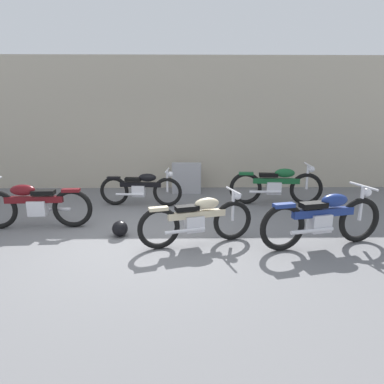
{
  "coord_description": "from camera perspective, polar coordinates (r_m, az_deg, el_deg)",
  "views": [
    {
      "loc": [
        0.88,
        -5.45,
        2.16
      ],
      "look_at": [
        0.98,
        1.13,
        0.55
      ],
      "focal_mm": 31.26,
      "sensor_mm": 36.0,
      "label": 1
    }
  ],
  "objects": [
    {
      "name": "motorcycle_cream",
      "position": [
        5.48,
        1.02,
        -4.72
      ],
      "size": [
        1.9,
        0.77,
        0.88
      ],
      "rotation": [
        0.0,
        0.0,
        0.29
      ],
      "color": "black",
      "rests_on": "ground_plane"
    },
    {
      "name": "helmet",
      "position": [
        6.04,
        -12.19,
        -6.12
      ],
      "size": [
        0.28,
        0.28,
        0.28
      ],
      "primitive_type": "sphere",
      "color": "black",
      "rests_on": "ground_plane"
    },
    {
      "name": "ground_plane",
      "position": [
        5.92,
        -9.45,
        -7.82
      ],
      "size": [
        40.0,
        40.0,
        0.0
      ],
      "primitive_type": "plane",
      "color": "slate"
    },
    {
      "name": "motorcycle_black",
      "position": [
        7.78,
        -8.64,
        0.63
      ],
      "size": [
        1.92,
        0.54,
        0.86
      ],
      "rotation": [
        0.0,
        0.0,
        -0.09
      ],
      "color": "black",
      "rests_on": "ground_plane"
    },
    {
      "name": "motorcycle_green",
      "position": [
        8.04,
        14.26,
        1.16
      ],
      "size": [
        2.16,
        0.6,
        0.97
      ],
      "rotation": [
        0.0,
        0.0,
        -0.07
      ],
      "color": "black",
      "rests_on": "ground_plane"
    },
    {
      "name": "motorcycle_blue",
      "position": [
        5.78,
        21.54,
        -4.2
      ],
      "size": [
        2.14,
        0.78,
        0.98
      ],
      "rotation": [
        0.0,
        0.0,
        0.24
      ],
      "color": "black",
      "rests_on": "ground_plane"
    },
    {
      "name": "building_wall",
      "position": [
        9.55,
        -6.29,
        11.46
      ],
      "size": [
        18.0,
        0.3,
        3.58
      ],
      "primitive_type": "cube",
      "color": "#B2A893",
      "rests_on": "ground_plane"
    },
    {
      "name": "motorcycle_maroon",
      "position": [
        6.88,
        -25.41,
        -1.94
      ],
      "size": [
        2.11,
        0.59,
        0.95
      ],
      "rotation": [
        0.0,
        0.0,
        3.19
      ],
      "color": "black",
      "rests_on": "ground_plane"
    },
    {
      "name": "stone_marker",
      "position": [
        8.89,
        -0.92,
        2.38
      ],
      "size": [
        0.78,
        0.26,
        0.82
      ],
      "primitive_type": "cube",
      "rotation": [
        0.0,
        0.0,
        -0.08
      ],
      "color": "#9E9EA3",
      "rests_on": "ground_plane"
    }
  ]
}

